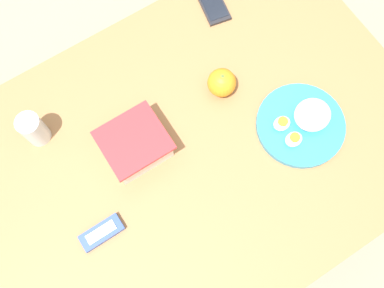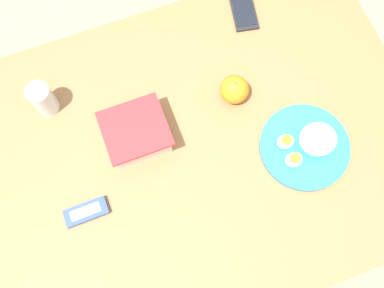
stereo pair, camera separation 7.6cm
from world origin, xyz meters
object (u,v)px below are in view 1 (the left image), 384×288
object	(u,v)px
food_container	(135,145)
rice_plate	(303,123)
cell_phone	(212,2)
candy_bar	(102,233)
drinking_glass	(34,129)
orange_fruit	(222,83)

from	to	relation	value
food_container	rice_plate	distance (m)	0.46
rice_plate	food_container	bearing A→B (deg)	156.16
rice_plate	cell_phone	bearing A→B (deg)	89.00
candy_bar	rice_plate	bearing A→B (deg)	-3.59
cell_phone	drinking_glass	xyz separation A→B (m)	(-0.63, -0.10, 0.05)
orange_fruit	candy_bar	xyz separation A→B (m)	(-0.48, -0.17, -0.03)
food_container	candy_bar	bearing A→B (deg)	-142.11
orange_fruit	rice_plate	world-z (taller)	orange_fruit
drinking_glass	candy_bar	bearing A→B (deg)	-87.26
rice_plate	candy_bar	distance (m)	0.61
orange_fruit	rice_plate	xyz separation A→B (m)	(0.13, -0.21, -0.02)
candy_bar	cell_phone	size ratio (longest dim) A/B	0.70
food_container	rice_plate	size ratio (longest dim) A/B	0.69
candy_bar	cell_phone	world-z (taller)	candy_bar
candy_bar	drinking_glass	size ratio (longest dim) A/B	1.06
drinking_glass	food_container	bearing A→B (deg)	-40.92
rice_plate	candy_bar	xyz separation A→B (m)	(-0.60, 0.04, -0.01)
drinking_glass	cell_phone	bearing A→B (deg)	9.09
orange_fruit	food_container	bearing A→B (deg)	-174.80
food_container	candy_bar	distance (m)	0.24
candy_bar	drinking_glass	world-z (taller)	drinking_glass
rice_plate	drinking_glass	world-z (taller)	drinking_glass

